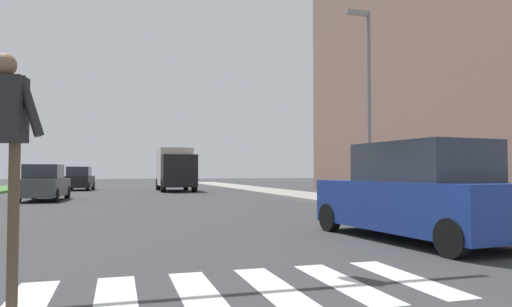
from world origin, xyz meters
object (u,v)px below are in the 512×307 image
Objects in this scene: street_lamp_right at (367,89)px; sedan_distant at (79,179)px; pedestrian_performer at (3,141)px; sedan_midblock at (44,184)px; suv_crossing at (417,194)px; truck_box_delivery at (175,168)px.

sedan_distant is (-12.02, 21.41, -3.78)m from street_lamp_right.
pedestrian_performer is 0.60× the size of sedan_midblock.
sedan_midblock is (-9.18, 16.16, -0.13)m from suv_crossing.
sedan_midblock is 0.98× the size of sedan_distant.
sedan_distant is (-1.75, 32.61, -0.85)m from pedestrian_performer.
suv_crossing is at bearing -86.01° from truck_box_delivery.
street_lamp_right is at bearing -73.92° from truck_box_delivery.
suv_crossing is at bearing -113.53° from street_lamp_right.
suv_crossing is 26.12m from truck_box_delivery.
street_lamp_right reaches higher than truck_box_delivery.
street_lamp_right is 24.84m from sedan_distant.
street_lamp_right reaches higher than pedestrian_performer.
truck_box_delivery is at bearing 106.08° from street_lamp_right.
sedan_distant is 7.55m from truck_box_delivery.
pedestrian_performer is 29.80m from truck_box_delivery.
sedan_midblock is 0.67× the size of truck_box_delivery.
sedan_midblock is at bearing 96.86° from pedestrian_performer.
suv_crossing is at bearing -60.40° from sedan_midblock.
street_lamp_right is at bearing -60.70° from sedan_distant.
street_lamp_right is 15.56m from sedan_midblock.
street_lamp_right is 9.33m from suv_crossing.
truck_box_delivery is (5.02, 29.37, -0.03)m from pedestrian_performer.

